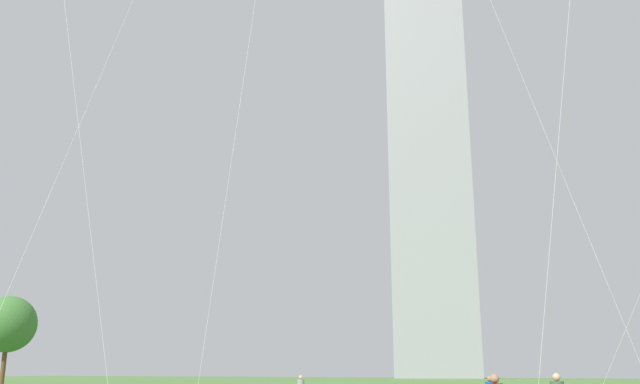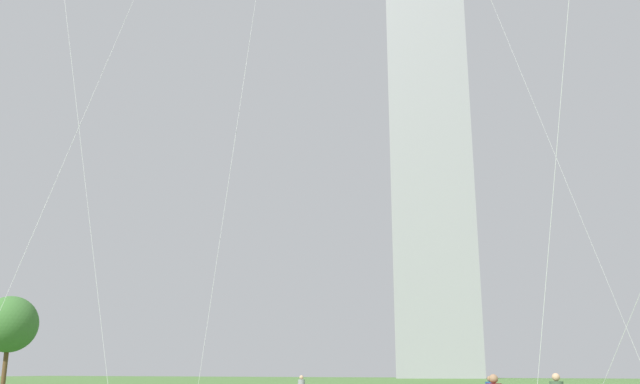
# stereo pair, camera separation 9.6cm
# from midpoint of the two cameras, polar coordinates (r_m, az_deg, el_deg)

# --- Properties ---
(park_tree_0) EXTENTS (3.73, 3.73, 6.73)m
(park_tree_0) POSITION_cam_midpoint_polar(r_m,az_deg,el_deg) (51.37, -24.55, -10.07)
(park_tree_0) COLOR brown
(park_tree_0) RESTS_ON ground
(distant_highrise_0) EXTENTS (23.41, 26.60, 108.92)m
(distant_highrise_0) POSITION_cam_midpoint_polar(r_m,az_deg,el_deg) (164.68, 9.09, 4.18)
(distant_highrise_0) COLOR #939399
(distant_highrise_0) RESTS_ON ground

